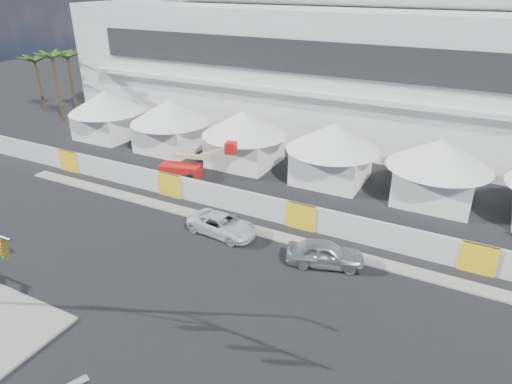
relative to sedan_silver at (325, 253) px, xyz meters
The scene contains 9 objects.
ground 14.20m from the sedan_silver, 130.48° to the right, with size 160.00×160.00×0.00m, color black.
far_curb 10.96m from the sedan_silver, ahead, with size 80.00×1.20×0.12m, color gray.
stadium 31.91m from the sedan_silver, 90.92° to the left, with size 80.00×24.80×21.98m.
tent_row 15.99m from the sedan_silver, 123.36° to the left, with size 53.40×8.40×5.40m.
hoarding_fence 4.91m from the sedan_silver, 130.75° to the left, with size 70.00×0.25×2.00m, color silver.
palm_cluster 46.98m from the sedan_silver, 156.31° to the left, with size 10.60×10.60×8.55m.
sedan_silver is the anchor object (origin of this frame).
pickup_curb 7.96m from the sedan_silver, behind, with size 5.27×2.43×1.47m, color silver.
boom_lift 17.91m from the sedan_silver, 155.23° to the left, with size 7.58×2.55×3.74m.
Camera 1 is at (16.75, -13.35, 17.11)m, focal length 32.00 mm.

